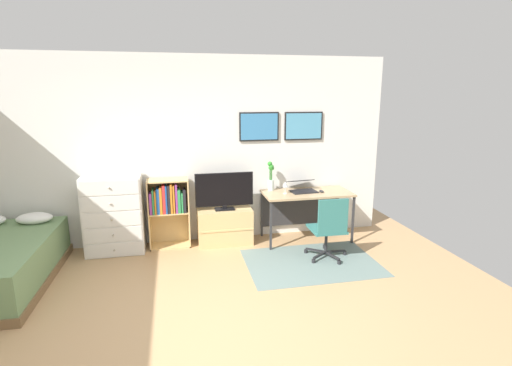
{
  "coord_description": "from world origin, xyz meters",
  "views": [
    {
      "loc": [
        -0.11,
        -3.26,
        2.18
      ],
      "look_at": [
        0.9,
        1.5,
        1.05
      ],
      "focal_mm": 27.45,
      "sensor_mm": 36.0,
      "label": 1
    }
  ],
  "objects_px": {
    "dresser": "(114,215)",
    "computer_mouse": "(321,191)",
    "tv_stand": "(225,226)",
    "office_chair": "(329,227)",
    "desk": "(305,199)",
    "television": "(224,191)",
    "bookshelf": "(168,205)",
    "laptop": "(302,186)",
    "wine_glass": "(285,185)",
    "bamboo_vase": "(271,176)"
  },
  "relations": [
    {
      "from": "television",
      "to": "office_chair",
      "type": "height_order",
      "value": "television"
    },
    {
      "from": "bookshelf",
      "to": "computer_mouse",
      "type": "xyz_separation_m",
      "value": [
        2.22,
        -0.21,
        0.14
      ]
    },
    {
      "from": "computer_mouse",
      "to": "bookshelf",
      "type": "bearing_deg",
      "value": 174.64
    },
    {
      "from": "bookshelf",
      "to": "tv_stand",
      "type": "height_order",
      "value": "bookshelf"
    },
    {
      "from": "desk",
      "to": "laptop",
      "type": "bearing_deg",
      "value": 160.31
    },
    {
      "from": "bookshelf",
      "to": "television",
      "type": "xyz_separation_m",
      "value": [
        0.8,
        -0.06,
        0.18
      ]
    },
    {
      "from": "office_chair",
      "to": "computer_mouse",
      "type": "xyz_separation_m",
      "value": [
        0.15,
        0.7,
        0.3
      ]
    },
    {
      "from": "laptop",
      "to": "computer_mouse",
      "type": "distance_m",
      "value": 0.3
    },
    {
      "from": "dresser",
      "to": "tv_stand",
      "type": "xyz_separation_m",
      "value": [
        1.53,
        0.02,
        -0.28
      ]
    },
    {
      "from": "dresser",
      "to": "laptop",
      "type": "distance_m",
      "value": 2.7
    },
    {
      "from": "bamboo_vase",
      "to": "office_chair",
      "type": "bearing_deg",
      "value": -60.71
    },
    {
      "from": "bookshelf",
      "to": "desk",
      "type": "xyz_separation_m",
      "value": [
        2.01,
        -0.07,
        -0.0
      ]
    },
    {
      "from": "dresser",
      "to": "desk",
      "type": "bearing_deg",
      "value": -0.36
    },
    {
      "from": "bookshelf",
      "to": "laptop",
      "type": "relative_size",
      "value": 2.21
    },
    {
      "from": "computer_mouse",
      "to": "desk",
      "type": "bearing_deg",
      "value": 146.9
    },
    {
      "from": "bookshelf",
      "to": "office_chair",
      "type": "height_order",
      "value": "bookshelf"
    },
    {
      "from": "desk",
      "to": "bamboo_vase",
      "type": "height_order",
      "value": "bamboo_vase"
    },
    {
      "from": "dresser",
      "to": "bamboo_vase",
      "type": "relative_size",
      "value": 2.46
    },
    {
      "from": "tv_stand",
      "to": "bookshelf",
      "type": "bearing_deg",
      "value": 176.98
    },
    {
      "from": "computer_mouse",
      "to": "bamboo_vase",
      "type": "relative_size",
      "value": 0.24
    },
    {
      "from": "tv_stand",
      "to": "office_chair",
      "type": "xyz_separation_m",
      "value": [
        1.27,
        -0.87,
        0.2
      ]
    },
    {
      "from": "desk",
      "to": "computer_mouse",
      "type": "distance_m",
      "value": 0.29
    },
    {
      "from": "desk",
      "to": "wine_glass",
      "type": "bearing_deg",
      "value": -163.4
    },
    {
      "from": "dresser",
      "to": "computer_mouse",
      "type": "height_order",
      "value": "dresser"
    },
    {
      "from": "dresser",
      "to": "tv_stand",
      "type": "bearing_deg",
      "value": 0.56
    },
    {
      "from": "tv_stand",
      "to": "office_chair",
      "type": "height_order",
      "value": "office_chair"
    },
    {
      "from": "bookshelf",
      "to": "office_chair",
      "type": "distance_m",
      "value": 2.26
    },
    {
      "from": "bookshelf",
      "to": "bamboo_vase",
      "type": "xyz_separation_m",
      "value": [
        1.51,
        0.06,
        0.35
      ]
    },
    {
      "from": "desk",
      "to": "wine_glass",
      "type": "distance_m",
      "value": 0.44
    },
    {
      "from": "tv_stand",
      "to": "office_chair",
      "type": "bearing_deg",
      "value": -34.48
    },
    {
      "from": "bamboo_vase",
      "to": "wine_glass",
      "type": "xyz_separation_m",
      "value": [
        0.15,
        -0.24,
        -0.09
      ]
    },
    {
      "from": "bookshelf",
      "to": "laptop",
      "type": "distance_m",
      "value": 1.97
    },
    {
      "from": "laptop",
      "to": "computer_mouse",
      "type": "height_order",
      "value": "laptop"
    },
    {
      "from": "dresser",
      "to": "computer_mouse",
      "type": "bearing_deg",
      "value": -2.93
    },
    {
      "from": "dresser",
      "to": "wine_glass",
      "type": "distance_m",
      "value": 2.42
    },
    {
      "from": "office_chair",
      "to": "desk",
      "type": "bearing_deg",
      "value": 94.72
    },
    {
      "from": "desk",
      "to": "television",
      "type": "bearing_deg",
      "value": 179.54
    },
    {
      "from": "dresser",
      "to": "desk",
      "type": "xyz_separation_m",
      "value": [
        2.74,
        -0.02,
        0.07
      ]
    },
    {
      "from": "computer_mouse",
      "to": "laptop",
      "type": "bearing_deg",
      "value": 149.26
    },
    {
      "from": "tv_stand",
      "to": "bamboo_vase",
      "type": "distance_m",
      "value": 1.01
    },
    {
      "from": "computer_mouse",
      "to": "bamboo_vase",
      "type": "height_order",
      "value": "bamboo_vase"
    },
    {
      "from": "dresser",
      "to": "television",
      "type": "bearing_deg",
      "value": -0.27
    },
    {
      "from": "dresser",
      "to": "wine_glass",
      "type": "xyz_separation_m",
      "value": [
        2.4,
        -0.12,
        0.33
      ]
    },
    {
      "from": "dresser",
      "to": "laptop",
      "type": "height_order",
      "value": "dresser"
    },
    {
      "from": "dresser",
      "to": "bamboo_vase",
      "type": "bearing_deg",
      "value": 3.1
    },
    {
      "from": "laptop",
      "to": "bookshelf",
      "type": "bearing_deg",
      "value": 172.96
    },
    {
      "from": "dresser",
      "to": "office_chair",
      "type": "height_order",
      "value": "dresser"
    },
    {
      "from": "office_chair",
      "to": "computer_mouse",
      "type": "bearing_deg",
      "value": 78.9
    },
    {
      "from": "desk",
      "to": "computer_mouse",
      "type": "height_order",
      "value": "computer_mouse"
    },
    {
      "from": "office_chair",
      "to": "bamboo_vase",
      "type": "bearing_deg",
      "value": 120.49
    }
  ]
}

